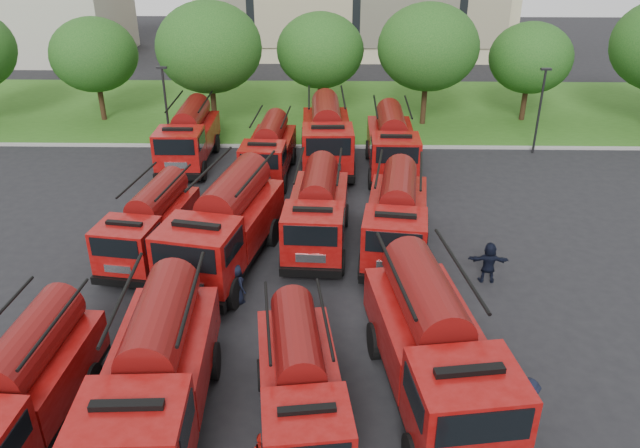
# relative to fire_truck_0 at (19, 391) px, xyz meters

# --- Properties ---
(ground) EXTENTS (140.00, 140.00, 0.00)m
(ground) POSITION_rel_fire_truck_0_xyz_m (8.62, 5.80, -1.57)
(ground) COLOR black
(ground) RESTS_ON ground
(lawn) EXTENTS (70.00, 16.00, 0.12)m
(lawn) POSITION_rel_fire_truck_0_xyz_m (8.62, 31.80, -1.51)
(lawn) COLOR #265316
(lawn) RESTS_ON ground
(curb) EXTENTS (70.00, 0.30, 0.14)m
(curb) POSITION_rel_fire_truck_0_xyz_m (8.62, 23.70, -1.50)
(curb) COLOR gray
(curb) RESTS_ON ground
(side_building) EXTENTS (18.00, 12.00, 10.00)m
(side_building) POSITION_rel_fire_truck_0_xyz_m (-21.38, 49.80, 3.43)
(side_building) COLOR #ADA999
(side_building) RESTS_ON ground
(tree_1) EXTENTS (5.71, 5.71, 6.98)m
(tree_1) POSITION_rel_fire_truck_0_xyz_m (-7.38, 28.80, 2.98)
(tree_1) COLOR #382314
(tree_1) RESTS_ON ground
(tree_2) EXTENTS (6.72, 6.72, 8.22)m
(tree_2) POSITION_rel_fire_truck_0_xyz_m (0.62, 27.30, 3.79)
(tree_2) COLOR #382314
(tree_2) RESTS_ON ground
(tree_3) EXTENTS (5.88, 5.88, 7.19)m
(tree_3) POSITION_rel_fire_truck_0_xyz_m (7.62, 29.80, 3.12)
(tree_3) COLOR #382314
(tree_3) RESTS_ON ground
(tree_4) EXTENTS (6.55, 6.55, 8.01)m
(tree_4) POSITION_rel_fire_truck_0_xyz_m (14.62, 28.30, 3.65)
(tree_4) COLOR #382314
(tree_4) RESTS_ON ground
(tree_5) EXTENTS (5.46, 5.46, 6.68)m
(tree_5) POSITION_rel_fire_truck_0_xyz_m (21.62, 29.30, 2.78)
(tree_5) COLOR #382314
(tree_5) RESTS_ON ground
(lamp_post_0) EXTENTS (0.60, 0.25, 5.11)m
(lamp_post_0) POSITION_rel_fire_truck_0_xyz_m (-1.38, 23.00, 1.33)
(lamp_post_0) COLOR black
(lamp_post_0) RESTS_ON ground
(lamp_post_1) EXTENTS (0.60, 0.25, 5.11)m
(lamp_post_1) POSITION_rel_fire_truck_0_xyz_m (20.62, 23.00, 1.33)
(lamp_post_1) COLOR black
(lamp_post_1) RESTS_ON ground
(fire_truck_0) EXTENTS (2.82, 6.96, 3.11)m
(fire_truck_0) POSITION_rel_fire_truck_0_xyz_m (0.00, 0.00, 0.00)
(fire_truck_0) COLOR black
(fire_truck_0) RESTS_ON ground
(fire_truck_1) EXTENTS (3.12, 7.80, 3.49)m
(fire_truck_1) POSITION_rel_fire_truck_0_xyz_m (3.61, 0.53, 0.19)
(fire_truck_1) COLOR black
(fire_truck_1) RESTS_ON ground
(fire_truck_2) EXTENTS (3.01, 6.61, 2.90)m
(fire_truck_2) POSITION_rel_fire_truck_0_xyz_m (7.59, 0.56, -0.11)
(fire_truck_2) COLOR black
(fire_truck_2) RESTS_ON ground
(fire_truck_3) EXTENTS (3.83, 8.23, 3.60)m
(fire_truck_3) POSITION_rel_fire_truck_0_xyz_m (11.46, 1.83, 0.25)
(fire_truck_3) COLOR black
(fire_truck_3) RESTS_ON ground
(fire_truck_4) EXTENTS (3.13, 6.68, 2.92)m
(fire_truck_4) POSITION_rel_fire_truck_0_xyz_m (0.86, 10.28, -0.10)
(fire_truck_4) COLOR black
(fire_truck_4) RESTS_ON ground
(fire_truck_5) EXTENTS (4.33, 8.40, 3.65)m
(fire_truck_5) POSITION_rel_fire_truck_0_xyz_m (4.16, 9.47, 0.27)
(fire_truck_5) COLOR black
(fire_truck_5) RESTS_ON ground
(fire_truck_6) EXTENTS (2.87, 7.13, 3.19)m
(fire_truck_6) POSITION_rel_fire_truck_0_xyz_m (7.83, 11.37, 0.04)
(fire_truck_6) COLOR black
(fire_truck_6) RESTS_ON ground
(fire_truck_7) EXTENTS (3.37, 7.38, 3.24)m
(fire_truck_7) POSITION_rel_fire_truck_0_xyz_m (11.19, 10.84, 0.07)
(fire_truck_7) COLOR black
(fire_truck_7) RESTS_ON ground
(fire_truck_8) EXTENTS (2.67, 7.18, 3.26)m
(fire_truck_8) POSITION_rel_fire_truck_0_xyz_m (0.28, 20.96, 0.07)
(fire_truck_8) COLOR black
(fire_truck_8) RESTS_ON ground
(fire_truck_9) EXTENTS (2.71, 6.66, 2.97)m
(fire_truck_9) POSITION_rel_fire_truck_0_xyz_m (5.04, 19.20, -0.07)
(fire_truck_9) COLOR black
(fire_truck_9) RESTS_ON ground
(fire_truck_10) EXTENTS (3.08, 7.87, 3.54)m
(fire_truck_10) POSITION_rel_fire_truck_0_xyz_m (8.14, 20.93, 0.21)
(fire_truck_10) COLOR black
(fire_truck_10) RESTS_ON ground
(fire_truck_11) EXTENTS (2.76, 7.28, 3.29)m
(fire_truck_11) POSITION_rel_fire_truck_0_xyz_m (11.76, 19.98, 0.09)
(fire_truck_11) COLOR black
(fire_truck_11) RESTS_ON ground
(firefighter_2) EXTENTS (0.86, 1.10, 1.65)m
(firefighter_2) POSITION_rel_fire_truck_0_xyz_m (11.33, 2.34, -1.57)
(firefighter_2) COLOR #B1140D
(firefighter_2) RESTS_ON ground
(firefighter_3) EXTENTS (1.22, 1.06, 1.68)m
(firefighter_3) POSITION_rel_fire_truck_0_xyz_m (13.94, 0.56, -1.57)
(firefighter_3) COLOR black
(firefighter_3) RESTS_ON ground
(firefighter_4) EXTENTS (0.90, 0.92, 1.59)m
(firefighter_4) POSITION_rel_fire_truck_0_xyz_m (4.95, 6.68, -1.57)
(firefighter_4) COLOR black
(firefighter_4) RESTS_ON ground
(firefighter_5) EXTENTS (1.62, 0.79, 1.70)m
(firefighter_5) POSITION_rel_fire_truck_0_xyz_m (14.62, 8.35, -1.57)
(firefighter_5) COLOR black
(firefighter_5) RESTS_ON ground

